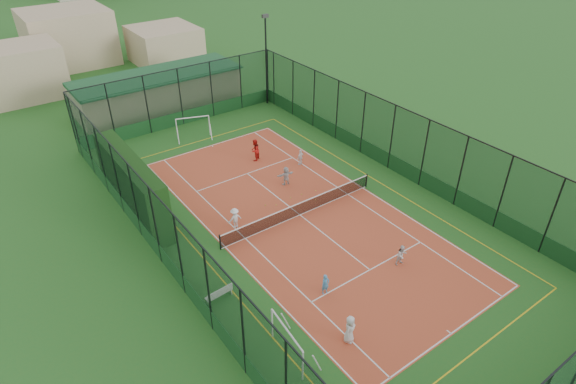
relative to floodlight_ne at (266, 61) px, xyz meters
The scene contains 18 objects.
ground 19.15m from the floodlight_ne, 117.39° to the right, with size 300.00×300.00×0.00m, color #2D6221.
court_slab 19.14m from the floodlight_ne, 117.39° to the right, with size 11.17×23.97×0.01m, color #BE4D2A.
tennis_net 19.04m from the floodlight_ne, 117.39° to the right, with size 11.67×0.12×1.06m, color black, non-canonical shape.
perimeter_fence 18.77m from the floodlight_ne, 117.39° to the right, with size 18.12×34.12×5.00m, color black, non-canonical shape.
floodlight_ne is the anchor object (origin of this frame).
clubhouse 10.47m from the floodlight_ne, 147.88° to the left, with size 15.20×7.20×3.15m, color tan, non-canonical shape.
hedge_left 19.80m from the floodlight_ne, 149.17° to the right, with size 1.35×9.01×3.94m, color black.
white_bench 26.18m from the floodlight_ne, 129.26° to the right, with size 1.49×0.41×0.84m, color white, non-canonical shape.
futsal_goal_near 29.67m from the floodlight_ne, 122.12° to the right, with size 0.81×2.79×1.80m, color white, non-canonical shape.
futsal_goal_far 9.91m from the floodlight_ne, 164.42° to the right, with size 2.77×0.80×1.79m, color white, non-canonical shape.
child_near_left 29.10m from the floodlight_ne, 116.27° to the right, with size 0.74×0.48×1.51m, color silver.
child_near_mid 25.96m from the floodlight_ne, 117.12° to the right, with size 0.44×0.29×1.20m, color #4593C6.
child_near_right 24.86m from the floodlight_ne, 106.20° to the right, with size 0.62×0.48×1.27m, color silver.
child_far_left 20.11m from the floodlight_ne, 129.52° to the right, with size 0.89×0.51×1.37m, color white.
child_far_right 12.80m from the floodlight_ne, 112.08° to the right, with size 0.72×0.30×1.22m, color white.
child_far_back 15.26m from the floodlight_ne, 118.73° to the right, with size 1.27×0.41×1.37m, color silver.
coach 11.74m from the floodlight_ne, 128.50° to the right, with size 0.83×0.65×1.71m, color red.
tennis_balls 17.57m from the floodlight_ne, 118.60° to the right, with size 4.58×1.49×0.07m.
Camera 1 is at (-15.32, -19.85, 18.05)m, focal length 30.00 mm.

